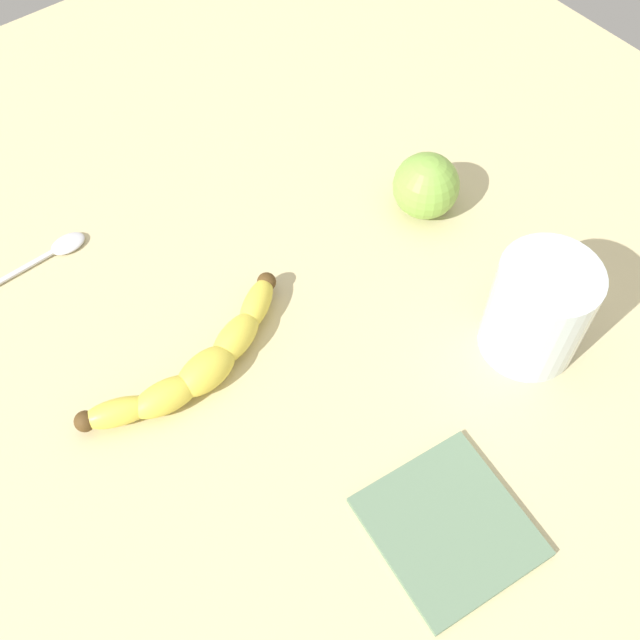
# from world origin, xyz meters

# --- Properties ---
(wooden_tabletop) EXTENTS (1.20, 1.20, 0.03)m
(wooden_tabletop) POSITION_xyz_m (0.00, 0.00, 0.01)
(wooden_tabletop) COLOR #D0C08C
(wooden_tabletop) RESTS_ON ground
(banana) EXTENTS (0.08, 0.22, 0.03)m
(banana) POSITION_xyz_m (-0.01, -0.08, 0.05)
(banana) COLOR yellow
(banana) RESTS_ON wooden_tabletop
(smoothie_glass) EXTENTS (0.09, 0.09, 0.10)m
(smoothie_glass) POSITION_xyz_m (0.15, 0.17, 0.08)
(smoothie_glass) COLOR silver
(smoothie_glass) RESTS_ON wooden_tabletop
(green_apple_fruit) EXTENTS (0.07, 0.07, 0.07)m
(green_apple_fruit) POSITION_xyz_m (-0.03, 0.21, 0.06)
(green_apple_fruit) COLOR #84B747
(green_apple_fruit) RESTS_ON wooden_tabletop
(teaspoon) EXTENTS (0.03, 0.11, 0.01)m
(teaspoon) POSITION_xyz_m (-0.22, -0.11, 0.03)
(teaspoon) COLOR silver
(teaspoon) RESTS_ON wooden_tabletop
(folded_napkin) EXTENTS (0.13, 0.13, 0.01)m
(folded_napkin) POSITION_xyz_m (0.23, -0.01, 0.03)
(folded_napkin) COLOR slate
(folded_napkin) RESTS_ON wooden_tabletop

